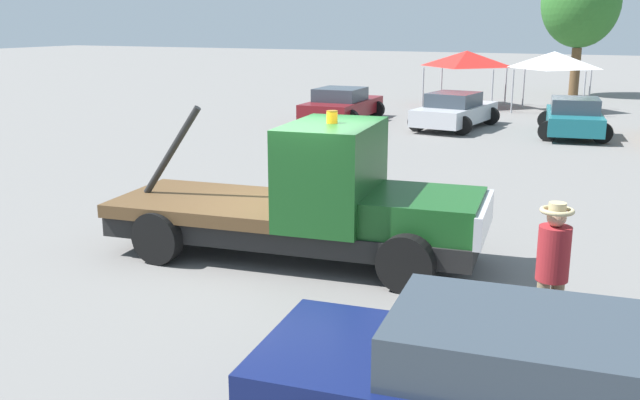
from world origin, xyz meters
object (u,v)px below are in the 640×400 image
at_px(parked_car_maroon, 342,105).
at_px(traffic_cone, 302,180).
at_px(parked_car_silver, 455,111).
at_px(tree_left, 581,3).
at_px(person_near_truck, 553,263).
at_px(canopy_tent_red, 467,59).
at_px(tow_truck, 315,203).
at_px(foreground_car, 536,392).
at_px(canopy_tent_white, 554,60).
at_px(parked_car_teal, 574,117).

height_order(parked_car_maroon, traffic_cone, parked_car_maroon).
relative_size(parked_car_silver, tree_left, 0.65).
bearing_deg(parked_car_maroon, parked_car_silver, -91.32).
xyz_separation_m(person_near_truck, canopy_tent_red, (-7.02, 24.63, 1.12)).
relative_size(person_near_truck, parked_car_maroon, 0.39).
xyz_separation_m(tow_truck, traffic_cone, (-2.40, 4.37, -0.72)).
relative_size(foreground_car, person_near_truck, 3.02).
distance_m(foreground_car, person_near_truck, 2.52).
height_order(tow_truck, person_near_truck, tow_truck).
distance_m(person_near_truck, parked_car_silver, 18.43).
xyz_separation_m(parked_car_silver, tree_left, (2.77, 14.32, 4.15)).
xyz_separation_m(parked_car_maroon, canopy_tent_white, (7.12, 6.97, 1.58)).
xyz_separation_m(foreground_car, parked_car_maroon, (-10.43, 19.95, -0.00)).
height_order(parked_car_maroon, canopy_tent_red, canopy_tent_red).
distance_m(parked_car_silver, canopy_tent_white, 7.55).
bearing_deg(person_near_truck, parked_car_teal, -40.99).
bearing_deg(tow_truck, tree_left, 81.31).
height_order(foreground_car, traffic_cone, foreground_car).
distance_m(foreground_car, parked_car_silver, 20.85).
relative_size(parked_car_silver, parked_car_teal, 1.05).
xyz_separation_m(canopy_tent_red, canopy_tent_white, (3.91, -0.18, 0.03)).
distance_m(canopy_tent_red, traffic_cone, 18.63).
distance_m(canopy_tent_red, tree_left, 8.71).
xyz_separation_m(parked_car_maroon, tree_left, (7.32, 14.37, 4.15)).
bearing_deg(tow_truck, canopy_tent_red, 90.90).
height_order(tow_truck, traffic_cone, tow_truck).
bearing_deg(parked_car_silver, person_near_truck, -155.22).
height_order(tow_truck, canopy_tent_white, canopy_tent_white).
bearing_deg(person_near_truck, traffic_cone, 0.49).
bearing_deg(foreground_car, parked_car_silver, 100.61).
height_order(parked_car_teal, canopy_tent_white, canopy_tent_white).
distance_m(parked_car_silver, canopy_tent_red, 7.39).
height_order(tree_left, traffic_cone, tree_left).
xyz_separation_m(tow_truck, tree_left, (1.09, 30.10, 3.83)).
bearing_deg(parked_car_silver, canopy_tent_white, -13.54).
height_order(person_near_truck, parked_car_maroon, person_near_truck).
bearing_deg(tow_truck, traffic_cone, 112.20).
relative_size(tow_truck, tree_left, 0.91).
bearing_deg(tow_truck, parked_car_teal, 74.25).
bearing_deg(parked_car_teal, foreground_car, 176.33).
distance_m(person_near_truck, canopy_tent_red, 25.63).
bearing_deg(traffic_cone, foreground_car, -52.47).
distance_m(tree_left, traffic_cone, 26.37).
bearing_deg(canopy_tent_red, parked_car_teal, -52.34).
bearing_deg(tree_left, canopy_tent_red, -119.64).
height_order(person_near_truck, tree_left, tree_left).
bearing_deg(tow_truck, canopy_tent_white, 81.15).
height_order(canopy_tent_red, tree_left, tree_left).
bearing_deg(canopy_tent_red, tow_truck, -82.47).
distance_m(parked_car_maroon, canopy_tent_red, 7.99).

